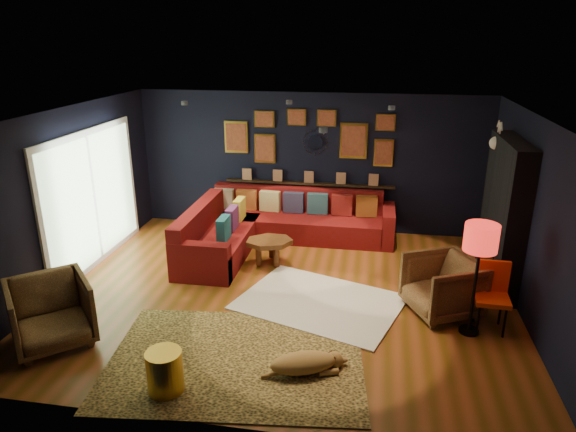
% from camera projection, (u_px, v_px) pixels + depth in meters
% --- Properties ---
extents(floor, '(6.50, 6.50, 0.00)m').
position_uv_depth(floor, '(284.00, 293.00, 7.51)').
color(floor, '#984A21').
rests_on(floor, ground).
extents(room_walls, '(6.50, 6.50, 6.50)m').
position_uv_depth(room_walls, '(284.00, 189.00, 6.97)').
color(room_walls, black).
rests_on(room_walls, ground).
extents(sectional, '(3.41, 2.69, 0.86)m').
position_uv_depth(sectional, '(268.00, 227.00, 9.18)').
color(sectional, maroon).
rests_on(sectional, ground).
extents(ledge, '(3.20, 0.12, 0.04)m').
position_uv_depth(ledge, '(309.00, 183.00, 9.69)').
color(ledge, black).
rests_on(ledge, room_walls).
extents(gallery_wall, '(3.15, 0.04, 1.02)m').
position_uv_depth(gallery_wall, '(309.00, 136.00, 9.43)').
color(gallery_wall, gold).
rests_on(gallery_wall, room_walls).
extents(sunburst_mirror, '(0.47, 0.16, 0.47)m').
position_uv_depth(sunburst_mirror, '(315.00, 142.00, 9.45)').
color(sunburst_mirror, silver).
rests_on(sunburst_mirror, room_walls).
extents(fireplace, '(0.31, 1.60, 2.20)m').
position_uv_depth(fireplace, '(502.00, 219.00, 7.51)').
color(fireplace, black).
rests_on(fireplace, ground).
extents(deer_head, '(0.50, 0.28, 0.45)m').
position_uv_depth(deer_head, '(508.00, 143.00, 7.62)').
color(deer_head, white).
rests_on(deer_head, fireplace).
extents(sliding_door, '(0.06, 2.80, 2.20)m').
position_uv_depth(sliding_door, '(93.00, 198.00, 8.21)').
color(sliding_door, white).
rests_on(sliding_door, ground).
extents(ceiling_spots, '(3.30, 2.50, 0.06)m').
position_uv_depth(ceiling_spots, '(293.00, 109.00, 7.39)').
color(ceiling_spots, black).
rests_on(ceiling_spots, room_walls).
extents(shag_rug, '(2.55, 2.18, 0.03)m').
position_uv_depth(shag_rug, '(320.00, 302.00, 7.23)').
color(shag_rug, white).
rests_on(shag_rug, ground).
extents(leopard_rug, '(3.14, 2.41, 0.02)m').
position_uv_depth(leopard_rug, '(236.00, 359.00, 5.98)').
color(leopard_rug, '#DCB159').
rests_on(leopard_rug, ground).
extents(coffee_table, '(0.93, 0.80, 0.39)m').
position_uv_depth(coffee_table, '(269.00, 244.00, 8.38)').
color(coffee_table, brown).
rests_on(coffee_table, shag_rug).
extents(pouf, '(0.58, 0.58, 0.38)m').
position_uv_depth(pouf, '(227.00, 236.00, 9.03)').
color(pouf, maroon).
rests_on(pouf, shag_rug).
extents(armchair_left, '(1.22, 1.21, 0.91)m').
position_uv_depth(armchair_left, '(50.00, 310.00, 6.16)').
color(armchair_left, '#B98047').
rests_on(armchair_left, ground).
extents(armchair_right, '(1.09, 1.11, 0.88)m').
position_uv_depth(armchair_right, '(443.00, 283.00, 6.86)').
color(armchair_right, '#B98047').
rests_on(armchair_right, ground).
extents(gold_stool, '(0.38, 0.38, 0.48)m').
position_uv_depth(gold_stool, '(165.00, 372.00, 5.38)').
color(gold_stool, gold).
rests_on(gold_stool, ground).
extents(orange_chair, '(0.44, 0.44, 0.89)m').
position_uv_depth(orange_chair, '(492.00, 290.00, 6.50)').
color(orange_chair, black).
rests_on(orange_chair, ground).
extents(floor_lamp, '(0.41, 0.41, 1.47)m').
position_uv_depth(floor_lamp, '(481.00, 243.00, 6.13)').
color(floor_lamp, black).
rests_on(floor_lamp, ground).
extents(dog, '(1.13, 0.82, 0.32)m').
position_uv_depth(dog, '(303.00, 359.00, 5.69)').
color(dog, '#AF7946').
rests_on(dog, leopard_rug).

